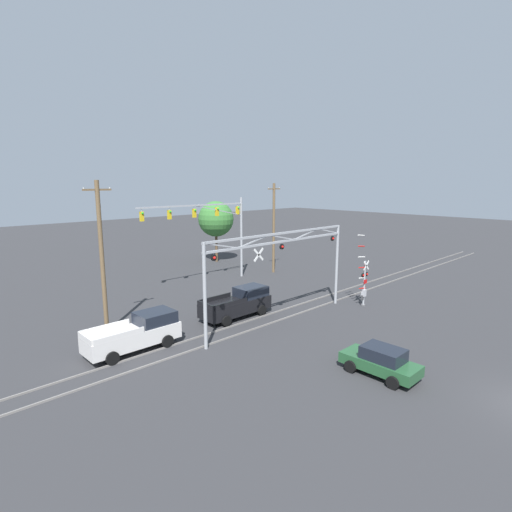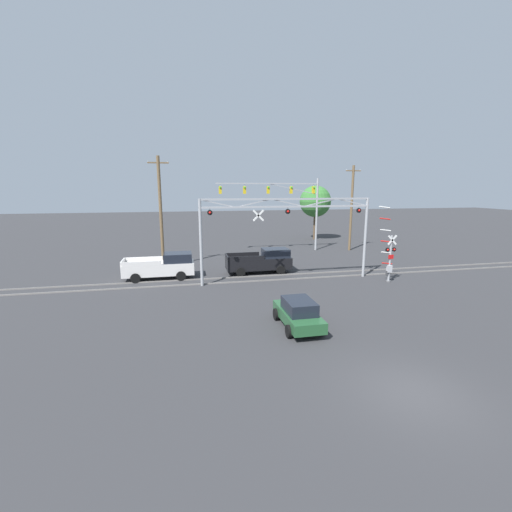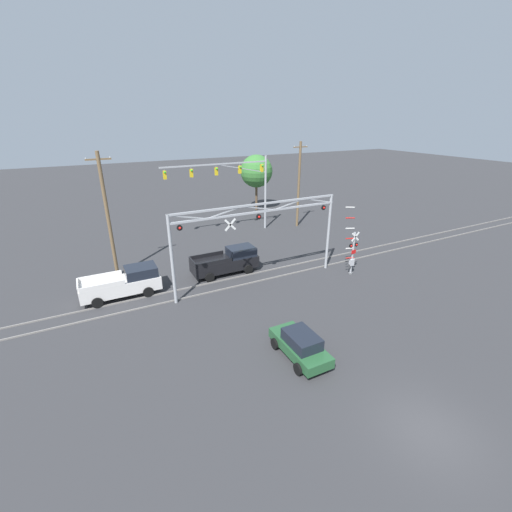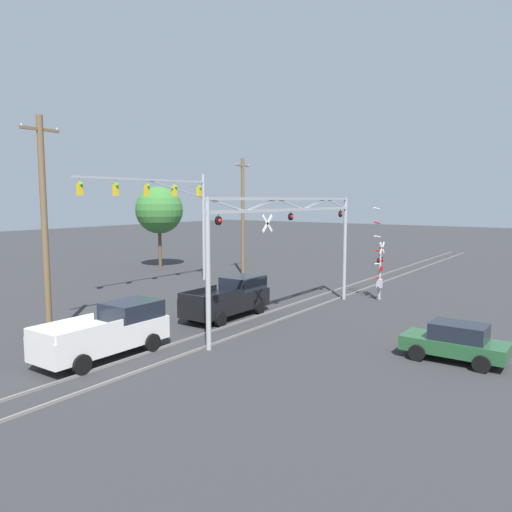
{
  "view_description": "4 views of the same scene",
  "coord_description": "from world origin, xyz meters",
  "px_view_note": "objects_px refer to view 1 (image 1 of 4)",
  "views": [
    {
      "loc": [
        -19.94,
        -2.89,
        9.8
      ],
      "look_at": [
        -0.01,
        17.93,
        4.46
      ],
      "focal_mm": 28.0,
      "sensor_mm": 36.0,
      "label": 1
    },
    {
      "loc": [
        -7.77,
        -9.6,
        7.19
      ],
      "look_at": [
        -2.11,
        17.07,
        1.76
      ],
      "focal_mm": 24.0,
      "sensor_mm": 36.0,
      "label": 2
    },
    {
      "loc": [
        -11.22,
        -6.03,
        12.24
      ],
      "look_at": [
        0.44,
        16.69,
        1.78
      ],
      "focal_mm": 24.0,
      "sensor_mm": 36.0,
      "label": 3
    },
    {
      "loc": [
        -22.21,
        1.88,
        6.35
      ],
      "look_at": [
        -1.06,
        16.85,
        3.39
      ],
      "focal_mm": 35.0,
      "sensor_mm": 36.0,
      "label": 4
    }
  ],
  "objects_px": {
    "sedan_waiting": "(381,361)",
    "utility_pole_right": "(274,227)",
    "crossing_gantry": "(282,258)",
    "crossing_signal_mast": "(364,282)",
    "background_tree_beyond_span": "(216,219)",
    "pickup_truck_lead": "(239,303)",
    "traffic_signal_span": "(217,223)",
    "pickup_truck_following": "(137,333)",
    "utility_pole_left": "(102,256)"
  },
  "relations": [
    {
      "from": "sedan_waiting",
      "to": "utility_pole_right",
      "type": "height_order",
      "value": "utility_pole_right"
    },
    {
      "from": "crossing_gantry",
      "to": "crossing_signal_mast",
      "type": "xyz_separation_m",
      "value": [
        7.62,
        -1.92,
        -2.74
      ]
    },
    {
      "from": "sedan_waiting",
      "to": "background_tree_beyond_span",
      "type": "height_order",
      "value": "background_tree_beyond_span"
    },
    {
      "from": "pickup_truck_lead",
      "to": "sedan_waiting",
      "type": "bearing_deg",
      "value": -93.69
    },
    {
      "from": "crossing_gantry",
      "to": "sedan_waiting",
      "type": "relative_size",
      "value": 3.4
    },
    {
      "from": "traffic_signal_span",
      "to": "pickup_truck_following",
      "type": "distance_m",
      "value": 17.55
    },
    {
      "from": "utility_pole_right",
      "to": "pickup_truck_lead",
      "type": "bearing_deg",
      "value": -145.96
    },
    {
      "from": "pickup_truck_following",
      "to": "utility_pole_right",
      "type": "relative_size",
      "value": 0.57
    },
    {
      "from": "crossing_gantry",
      "to": "pickup_truck_following",
      "type": "bearing_deg",
      "value": 163.85
    },
    {
      "from": "traffic_signal_span",
      "to": "pickup_truck_lead",
      "type": "xyz_separation_m",
      "value": [
        -5.54,
        -9.45,
        -4.87
      ]
    },
    {
      "from": "crossing_gantry",
      "to": "utility_pole_left",
      "type": "height_order",
      "value": "utility_pole_left"
    },
    {
      "from": "crossing_gantry",
      "to": "background_tree_beyond_span",
      "type": "distance_m",
      "value": 23.01
    },
    {
      "from": "pickup_truck_lead",
      "to": "sedan_waiting",
      "type": "relative_size",
      "value": 1.4
    },
    {
      "from": "pickup_truck_lead",
      "to": "sedan_waiting",
      "type": "xyz_separation_m",
      "value": [
        -0.77,
        -11.93,
        -0.25
      ]
    },
    {
      "from": "pickup_truck_following",
      "to": "utility_pole_right",
      "type": "height_order",
      "value": "utility_pole_right"
    },
    {
      "from": "pickup_truck_following",
      "to": "sedan_waiting",
      "type": "xyz_separation_m",
      "value": [
        7.47,
        -11.66,
        -0.25
      ]
    },
    {
      "from": "pickup_truck_following",
      "to": "utility_pole_left",
      "type": "distance_m",
      "value": 5.69
    },
    {
      "from": "crossing_gantry",
      "to": "pickup_truck_following",
      "type": "height_order",
      "value": "crossing_gantry"
    },
    {
      "from": "pickup_truck_lead",
      "to": "utility_pole_right",
      "type": "xyz_separation_m",
      "value": [
        12.54,
        8.47,
        3.98
      ]
    },
    {
      "from": "sedan_waiting",
      "to": "utility_pole_right",
      "type": "xyz_separation_m",
      "value": [
        13.31,
        20.4,
        4.22
      ]
    },
    {
      "from": "crossing_signal_mast",
      "to": "pickup_truck_lead",
      "type": "height_order",
      "value": "crossing_signal_mast"
    },
    {
      "from": "utility_pole_left",
      "to": "background_tree_beyond_span",
      "type": "height_order",
      "value": "utility_pole_left"
    },
    {
      "from": "crossing_signal_mast",
      "to": "sedan_waiting",
      "type": "relative_size",
      "value": 1.49
    },
    {
      "from": "pickup_truck_following",
      "to": "crossing_signal_mast",
      "type": "bearing_deg",
      "value": -15.27
    },
    {
      "from": "utility_pole_right",
      "to": "sedan_waiting",
      "type": "bearing_deg",
      "value": -123.13
    },
    {
      "from": "crossing_gantry",
      "to": "utility_pole_right",
      "type": "distance_m",
      "value": 16.08
    },
    {
      "from": "crossing_gantry",
      "to": "pickup_truck_lead",
      "type": "bearing_deg",
      "value": 113.37
    },
    {
      "from": "pickup_truck_lead",
      "to": "utility_pole_left",
      "type": "relative_size",
      "value": 0.56
    },
    {
      "from": "traffic_signal_span",
      "to": "utility_pole_right",
      "type": "bearing_deg",
      "value": -7.91
    },
    {
      "from": "crossing_signal_mast",
      "to": "utility_pole_right",
      "type": "bearing_deg",
      "value": 74.95
    },
    {
      "from": "crossing_signal_mast",
      "to": "pickup_truck_lead",
      "type": "xyz_separation_m",
      "value": [
        -8.93,
        4.95,
        -0.93
      ]
    },
    {
      "from": "utility_pole_right",
      "to": "pickup_truck_following",
      "type": "bearing_deg",
      "value": -157.19
    },
    {
      "from": "background_tree_beyond_span",
      "to": "sedan_waiting",
      "type": "bearing_deg",
      "value": -112.96
    },
    {
      "from": "pickup_truck_lead",
      "to": "background_tree_beyond_span",
      "type": "distance_m",
      "value": 21.48
    },
    {
      "from": "traffic_signal_span",
      "to": "utility_pole_right",
      "type": "distance_m",
      "value": 7.13
    },
    {
      "from": "crossing_gantry",
      "to": "sedan_waiting",
      "type": "distance_m",
      "value": 9.94
    },
    {
      "from": "utility_pole_left",
      "to": "sedan_waiting",
      "type": "bearing_deg",
      "value": -63.98
    },
    {
      "from": "crossing_signal_mast",
      "to": "pickup_truck_following",
      "type": "xyz_separation_m",
      "value": [
        -17.17,
        4.69,
        -0.93
      ]
    },
    {
      "from": "utility_pole_left",
      "to": "utility_pole_right",
      "type": "relative_size",
      "value": 1.02
    },
    {
      "from": "pickup_truck_following",
      "to": "sedan_waiting",
      "type": "relative_size",
      "value": 1.4
    },
    {
      "from": "traffic_signal_span",
      "to": "pickup_truck_following",
      "type": "relative_size",
      "value": 2.13
    },
    {
      "from": "crossing_signal_mast",
      "to": "utility_pole_left",
      "type": "distance_m",
      "value": 19.62
    },
    {
      "from": "crossing_gantry",
      "to": "background_tree_beyond_span",
      "type": "xyz_separation_m",
      "value": [
        10.39,
        20.53,
        0.65
      ]
    },
    {
      "from": "sedan_waiting",
      "to": "utility_pole_right",
      "type": "relative_size",
      "value": 0.41
    },
    {
      "from": "traffic_signal_span",
      "to": "pickup_truck_lead",
      "type": "height_order",
      "value": "traffic_signal_span"
    },
    {
      "from": "pickup_truck_lead",
      "to": "background_tree_beyond_span",
      "type": "height_order",
      "value": "background_tree_beyond_span"
    },
    {
      "from": "pickup_truck_lead",
      "to": "background_tree_beyond_span",
      "type": "relative_size",
      "value": 0.73
    },
    {
      "from": "crossing_signal_mast",
      "to": "utility_pole_left",
      "type": "bearing_deg",
      "value": 153.49
    },
    {
      "from": "crossing_signal_mast",
      "to": "pickup_truck_lead",
      "type": "distance_m",
      "value": 10.26
    },
    {
      "from": "pickup_truck_following",
      "to": "utility_pole_right",
      "type": "xyz_separation_m",
      "value": [
        20.79,
        8.74,
        3.98
      ]
    }
  ]
}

